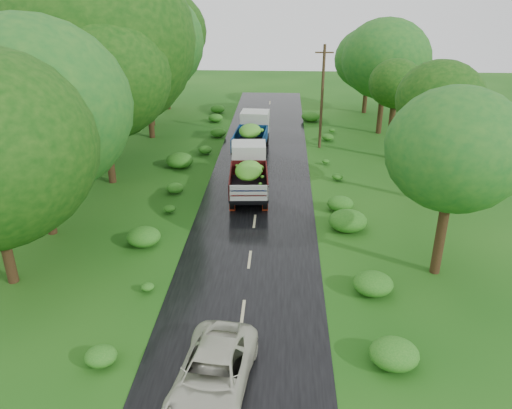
# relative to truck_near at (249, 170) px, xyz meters

# --- Properties ---
(ground) EXTENTS (120.00, 120.00, 0.00)m
(ground) POSITION_rel_truck_near_xyz_m (0.57, -16.00, -1.43)
(ground) COLOR #11470F
(ground) RESTS_ON ground
(road) EXTENTS (6.50, 80.00, 0.02)m
(road) POSITION_rel_truck_near_xyz_m (0.57, -11.00, -1.42)
(road) COLOR black
(road) RESTS_ON ground
(road_lines) EXTENTS (0.12, 69.60, 0.00)m
(road_lines) POSITION_rel_truck_near_xyz_m (0.57, -10.00, -1.41)
(road_lines) COLOR #BFB78C
(road_lines) RESTS_ON road
(truck_near) EXTENTS (2.49, 6.15, 2.54)m
(truck_near) POSITION_rel_truck_near_xyz_m (0.00, 0.00, 0.00)
(truck_near) COLOR black
(truck_near) RESTS_ON ground
(truck_far) EXTENTS (2.51, 6.23, 2.57)m
(truck_far) POSITION_rel_truck_near_xyz_m (-0.29, 8.00, 0.02)
(truck_far) COLOR black
(truck_far) RESTS_ON ground
(car) EXTENTS (2.71, 4.99, 1.33)m
(car) POSITION_rel_truck_near_xyz_m (-0.03, -16.09, -0.75)
(car) COLOR beige
(car) RESTS_ON road
(utility_pole) EXTENTS (1.34, 0.21, 7.64)m
(utility_pole) POSITION_rel_truck_near_xyz_m (4.82, 9.09, 2.50)
(utility_pole) COLOR #382616
(utility_pole) RESTS_ON ground
(trees_left) EXTENTS (6.41, 35.26, 10.66)m
(trees_left) POSITION_rel_truck_near_xyz_m (-9.62, 4.98, 5.56)
(trees_left) COLOR black
(trees_left) RESTS_ON ground
(trees_right) EXTENTS (4.82, 32.37, 7.74)m
(trees_right) POSITION_rel_truck_near_xyz_m (9.76, 7.65, 4.11)
(trees_right) COLOR black
(trees_right) RESTS_ON ground
(shrubs) EXTENTS (11.90, 44.00, 0.70)m
(shrubs) POSITION_rel_truck_near_xyz_m (0.57, -2.00, -1.08)
(shrubs) COLOR #1B6618
(shrubs) RESTS_ON ground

